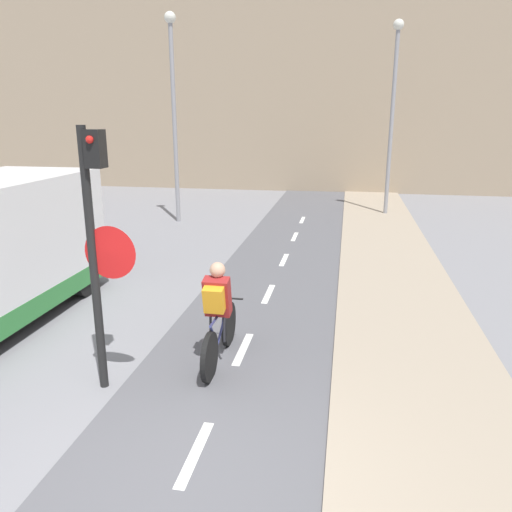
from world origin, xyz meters
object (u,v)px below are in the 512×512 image
street_lamp_far (173,98)px  street_lamp_sidewalk (393,99)px  cyclist_near (218,317)px  traffic_light_pole (97,234)px

street_lamp_far → street_lamp_sidewalk: (7.03, 2.53, -0.00)m
street_lamp_sidewalk → cyclist_near: street_lamp_sidewalk is taller
street_lamp_sidewalk → traffic_light_pole: bearing=-108.7°
street_lamp_far → street_lamp_sidewalk: street_lamp_far is taller
street_lamp_far → street_lamp_sidewalk: size_ratio=1.00×
street_lamp_far → cyclist_near: 10.87m
traffic_light_pole → street_lamp_sidewalk: size_ratio=0.51×
street_lamp_sidewalk → cyclist_near: size_ratio=3.61×
traffic_light_pole → cyclist_near: traffic_light_pole is taller
street_lamp_far → cyclist_near: (3.89, -9.60, -3.31)m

